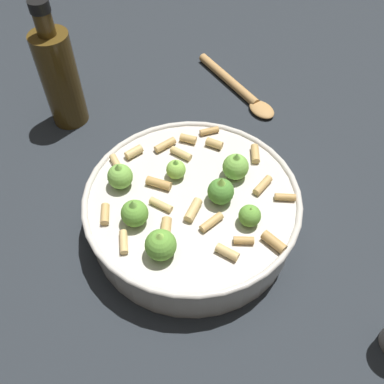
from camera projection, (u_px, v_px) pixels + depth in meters
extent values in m
plane|color=#23282D|center=(192.00, 224.00, 0.60)|extent=(2.40, 2.40, 0.00)
cylinder|color=beige|center=(192.00, 211.00, 0.58)|extent=(0.28, 0.28, 0.06)
torus|color=beige|center=(192.00, 197.00, 0.55)|extent=(0.28, 0.28, 0.01)
sphere|color=#609E38|center=(250.00, 216.00, 0.52)|extent=(0.03, 0.03, 0.03)
cone|color=#8CC64C|center=(251.00, 210.00, 0.51)|extent=(0.01, 0.01, 0.01)
sphere|color=#8CC64C|center=(176.00, 169.00, 0.56)|extent=(0.03, 0.03, 0.03)
cone|color=#609E38|center=(176.00, 163.00, 0.55)|extent=(0.01, 0.01, 0.01)
sphere|color=#75B247|center=(120.00, 176.00, 0.55)|extent=(0.03, 0.03, 0.03)
cone|color=#75B247|center=(118.00, 168.00, 0.54)|extent=(0.02, 0.02, 0.01)
sphere|color=#609E38|center=(161.00, 245.00, 0.48)|extent=(0.04, 0.04, 0.04)
cone|color=#8CC64C|center=(160.00, 237.00, 0.47)|extent=(0.02, 0.02, 0.01)
sphere|color=#609E38|center=(135.00, 213.00, 0.51)|extent=(0.03, 0.03, 0.03)
cone|color=#75B247|center=(133.00, 205.00, 0.50)|extent=(0.02, 0.02, 0.01)
sphere|color=#75B247|center=(236.00, 167.00, 0.56)|extent=(0.03, 0.03, 0.03)
cone|color=#75B247|center=(237.00, 158.00, 0.55)|extent=(0.02, 0.02, 0.01)
sphere|color=#4C8933|center=(221.00, 191.00, 0.53)|extent=(0.03, 0.03, 0.03)
cone|color=#8CC64C|center=(222.00, 182.00, 0.52)|extent=(0.02, 0.02, 0.02)
cylinder|color=tan|center=(244.00, 240.00, 0.50)|extent=(0.01, 0.02, 0.01)
cylinder|color=tan|center=(165.00, 145.00, 0.60)|extent=(0.03, 0.03, 0.01)
cylinder|color=tan|center=(181.00, 154.00, 0.59)|extent=(0.03, 0.03, 0.01)
cylinder|color=tan|center=(255.00, 154.00, 0.59)|extent=(0.03, 0.01, 0.01)
cylinder|color=tan|center=(209.00, 131.00, 0.62)|extent=(0.02, 0.03, 0.01)
cylinder|color=tan|center=(159.00, 183.00, 0.56)|extent=(0.02, 0.04, 0.01)
cylinder|color=tan|center=(134.00, 152.00, 0.59)|extent=(0.02, 0.03, 0.01)
cylinder|color=tan|center=(189.00, 210.00, 0.53)|extent=(0.03, 0.03, 0.01)
cylinder|color=tan|center=(116.00, 163.00, 0.58)|extent=(0.03, 0.02, 0.01)
cylinder|color=tan|center=(285.00, 197.00, 0.54)|extent=(0.01, 0.03, 0.01)
cylinder|color=tan|center=(105.00, 214.00, 0.53)|extent=(0.03, 0.01, 0.01)
cylinder|color=tan|center=(214.00, 144.00, 0.60)|extent=(0.02, 0.03, 0.01)
cylinder|color=tan|center=(263.00, 185.00, 0.56)|extent=(0.03, 0.03, 0.01)
cylinder|color=tan|center=(166.00, 227.00, 0.51)|extent=(0.02, 0.01, 0.01)
cylinder|color=tan|center=(187.00, 139.00, 0.61)|extent=(0.02, 0.03, 0.01)
cylinder|color=tan|center=(227.00, 252.00, 0.49)|extent=(0.02, 0.03, 0.01)
cylinder|color=tan|center=(211.00, 222.00, 0.52)|extent=(0.03, 0.03, 0.01)
cylinder|color=tan|center=(124.00, 242.00, 0.50)|extent=(0.03, 0.01, 0.01)
cylinder|color=tan|center=(161.00, 205.00, 0.54)|extent=(0.02, 0.03, 0.01)
cylinder|color=tan|center=(274.00, 242.00, 0.50)|extent=(0.03, 0.03, 0.01)
cylinder|color=#4C3814|center=(61.00, 80.00, 0.67)|extent=(0.06, 0.06, 0.16)
cylinder|color=#4C3814|center=(44.00, 23.00, 0.60)|extent=(0.03, 0.03, 0.04)
cylinder|color=black|center=(39.00, 6.00, 0.58)|extent=(0.03, 0.03, 0.02)
cylinder|color=#B2844C|center=(228.00, 79.00, 0.79)|extent=(0.15, 0.10, 0.02)
ellipsoid|color=#B2844C|center=(262.00, 110.00, 0.74)|extent=(0.06, 0.06, 0.01)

